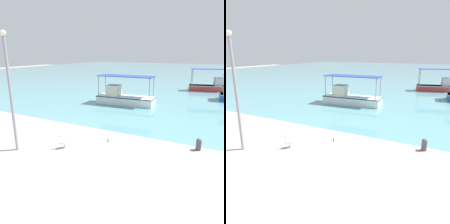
{
  "view_description": "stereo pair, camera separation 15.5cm",
  "coord_description": "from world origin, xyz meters",
  "views": [
    {
      "loc": [
        6.26,
        -8.87,
        4.98
      ],
      "look_at": [
        -0.39,
        4.07,
        0.97
      ],
      "focal_mm": 35.0,
      "sensor_mm": 36.0,
      "label": 1
    },
    {
      "loc": [
        6.4,
        -8.8,
        4.98
      ],
      "look_at": [
        -0.39,
        4.07,
        0.97
      ],
      "focal_mm": 35.0,
      "sensor_mm": 36.0,
      "label": 2
    }
  ],
  "objects": [
    {
      "name": "fishing_boat_near_left",
      "position": [
        4.67,
        22.51,
        0.65
      ],
      "size": [
        5.14,
        2.65,
        2.86
      ],
      "color": "#CD3C35",
      "rests_on": "harbor_water"
    },
    {
      "name": "fishing_boat_far_right",
      "position": [
        -2.38,
        10.47,
        0.67
      ],
      "size": [
        5.75,
        2.29,
        2.77
      ],
      "color": "white",
      "rests_on": "harbor_water"
    },
    {
      "name": "ground",
      "position": [
        0.0,
        0.0,
        0.0
      ],
      "size": [
        120.0,
        120.0,
        0.0
      ],
      "primitive_type": "plane",
      "color": "gray"
    },
    {
      "name": "harbor_water",
      "position": [
        0.0,
        48.0,
        0.0
      ],
      "size": [
        110.0,
        90.0,
        0.0
      ],
      "primitive_type": "cube",
      "color": "#578D95",
      "rests_on": "ground"
    },
    {
      "name": "pelican",
      "position": [
        -0.98,
        -0.47,
        0.38
      ],
      "size": [
        0.53,
        0.73,
        0.8
      ],
      "color": "#E0997A",
      "rests_on": "ground"
    },
    {
      "name": "glass_bottle",
      "position": [
        0.75,
        1.34,
        0.11
      ],
      "size": [
        0.07,
        0.07,
        0.27
      ],
      "color": "#3F7F4C",
      "rests_on": "ground"
    },
    {
      "name": "lamp_post",
      "position": [
        -3.02,
        -1.74,
        3.34
      ],
      "size": [
        0.28,
        0.28,
        5.96
      ],
      "color": "gray",
      "rests_on": "ground"
    },
    {
      "name": "mooring_bollard",
      "position": [
        5.48,
        2.58,
        0.35
      ],
      "size": [
        0.29,
        0.29,
        0.65
      ],
      "color": "#47474C",
      "rests_on": "ground"
    }
  ]
}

